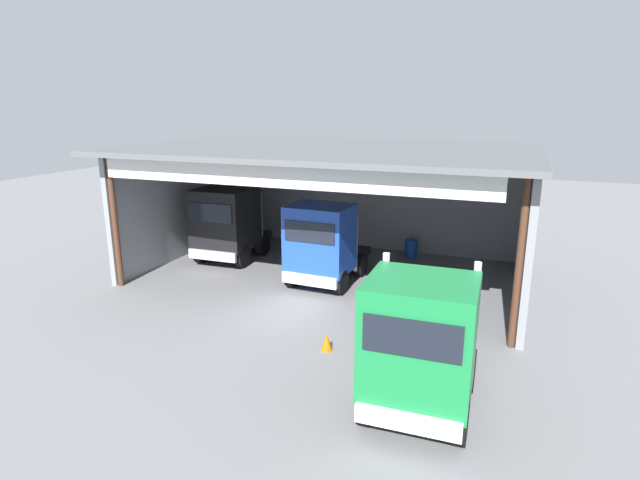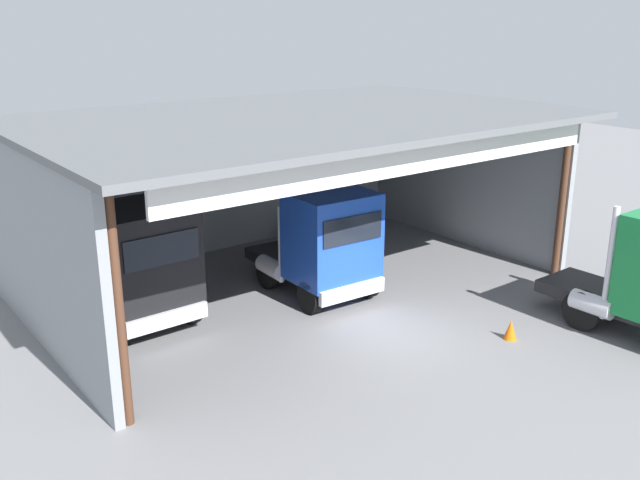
{
  "view_description": "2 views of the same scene",
  "coord_description": "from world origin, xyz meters",
  "px_view_note": "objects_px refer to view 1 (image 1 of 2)",
  "views": [
    {
      "loc": [
        7.44,
        -15.74,
        7.42
      ],
      "look_at": [
        0.0,
        3.37,
        1.92
      ],
      "focal_mm": 28.77,
      "sensor_mm": 36.0,
      "label": 1
    },
    {
      "loc": [
        -12.55,
        -13.23,
        8.62
      ],
      "look_at": [
        0.0,
        3.37,
        1.92
      ],
      "focal_mm": 39.76,
      "sensor_mm": 36.0,
      "label": 2
    }
  ],
  "objects_px": {
    "truck_green_center_bay": "(420,345)",
    "tool_cart": "(305,236)",
    "truck_blue_center_right_bay": "(323,244)",
    "traffic_cone": "(327,342)",
    "oil_drum": "(411,248)",
    "truck_black_center_left_bay": "(227,222)"
  },
  "relations": [
    {
      "from": "truck_black_center_left_bay",
      "to": "truck_green_center_bay",
      "type": "distance_m",
      "value": 14.4
    },
    {
      "from": "truck_black_center_left_bay",
      "to": "truck_green_center_bay",
      "type": "height_order",
      "value": "truck_green_center_bay"
    },
    {
      "from": "oil_drum",
      "to": "traffic_cone",
      "type": "relative_size",
      "value": 1.59
    },
    {
      "from": "oil_drum",
      "to": "traffic_cone",
      "type": "height_order",
      "value": "oil_drum"
    },
    {
      "from": "traffic_cone",
      "to": "oil_drum",
      "type": "bearing_deg",
      "value": 87.82
    },
    {
      "from": "oil_drum",
      "to": "truck_green_center_bay",
      "type": "bearing_deg",
      "value": -77.86
    },
    {
      "from": "truck_black_center_left_bay",
      "to": "traffic_cone",
      "type": "distance_m",
      "value": 10.54
    },
    {
      "from": "tool_cart",
      "to": "traffic_cone",
      "type": "height_order",
      "value": "tool_cart"
    },
    {
      "from": "truck_black_center_left_bay",
      "to": "truck_green_center_bay",
      "type": "xyz_separation_m",
      "value": [
        10.94,
        -9.36,
        -0.04
      ]
    },
    {
      "from": "traffic_cone",
      "to": "tool_cart",
      "type": "bearing_deg",
      "value": 115.98
    },
    {
      "from": "truck_green_center_bay",
      "to": "tool_cart",
      "type": "height_order",
      "value": "truck_green_center_bay"
    },
    {
      "from": "truck_green_center_bay",
      "to": "tool_cart",
      "type": "relative_size",
      "value": 4.92
    },
    {
      "from": "truck_blue_center_right_bay",
      "to": "truck_green_center_bay",
      "type": "xyz_separation_m",
      "value": [
        5.48,
        -7.88,
        0.11
      ]
    },
    {
      "from": "truck_black_center_left_bay",
      "to": "truck_blue_center_right_bay",
      "type": "height_order",
      "value": "truck_black_center_left_bay"
    },
    {
      "from": "truck_blue_center_right_bay",
      "to": "oil_drum",
      "type": "height_order",
      "value": "truck_blue_center_right_bay"
    },
    {
      "from": "truck_blue_center_right_bay",
      "to": "traffic_cone",
      "type": "height_order",
      "value": "truck_blue_center_right_bay"
    },
    {
      "from": "truck_green_center_bay",
      "to": "truck_blue_center_right_bay",
      "type": "bearing_deg",
      "value": -56.52
    },
    {
      "from": "tool_cart",
      "to": "traffic_cone",
      "type": "relative_size",
      "value": 1.79
    },
    {
      "from": "truck_black_center_left_bay",
      "to": "oil_drum",
      "type": "distance_m",
      "value": 9.07
    },
    {
      "from": "truck_blue_center_right_bay",
      "to": "tool_cart",
      "type": "distance_m",
      "value": 6.31
    },
    {
      "from": "truck_green_center_bay",
      "to": "tool_cart",
      "type": "xyz_separation_m",
      "value": [
        -8.55,
        13.25,
        -1.37
      ]
    },
    {
      "from": "truck_green_center_bay",
      "to": "traffic_cone",
      "type": "relative_size",
      "value": 8.79
    }
  ]
}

